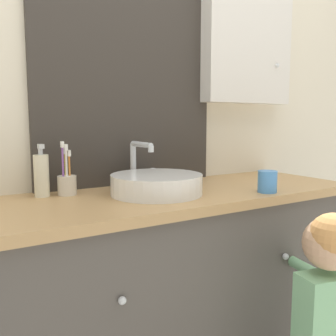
# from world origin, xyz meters

# --- Properties ---
(wall_back) EXTENTS (3.20, 0.18, 2.50)m
(wall_back) POSITION_xyz_m (0.03, 0.62, 1.28)
(wall_back) COLOR beige
(wall_back) RESTS_ON ground_plane
(vanity_counter) EXTENTS (1.50, 0.52, 0.86)m
(vanity_counter) POSITION_xyz_m (0.00, 0.34, 0.43)
(vanity_counter) COLOR #4C4742
(vanity_counter) RESTS_ON ground_plane
(sink_basin) EXTENTS (0.34, 0.39, 0.19)m
(sink_basin) POSITION_xyz_m (-0.08, 0.34, 0.90)
(sink_basin) COLOR white
(sink_basin) RESTS_ON vanity_counter
(toothbrush_holder) EXTENTS (0.07, 0.07, 0.20)m
(toothbrush_holder) POSITION_xyz_m (-0.37, 0.49, 0.91)
(toothbrush_holder) COLOR beige
(toothbrush_holder) RESTS_ON vanity_counter
(soap_dispenser) EXTENTS (0.05, 0.05, 0.19)m
(soap_dispenser) POSITION_xyz_m (-0.45, 0.51, 0.94)
(soap_dispenser) COLOR beige
(soap_dispenser) RESTS_ON vanity_counter
(child_figure) EXTENTS (0.25, 0.40, 0.85)m
(child_figure) POSITION_xyz_m (0.27, -0.14, 0.53)
(child_figure) COLOR slate
(child_figure) RESTS_ON ground_plane
(drinking_cup) EXTENTS (0.07, 0.07, 0.08)m
(drinking_cup) POSITION_xyz_m (0.29, 0.15, 0.90)
(drinking_cup) COLOR #4789D1
(drinking_cup) RESTS_ON vanity_counter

